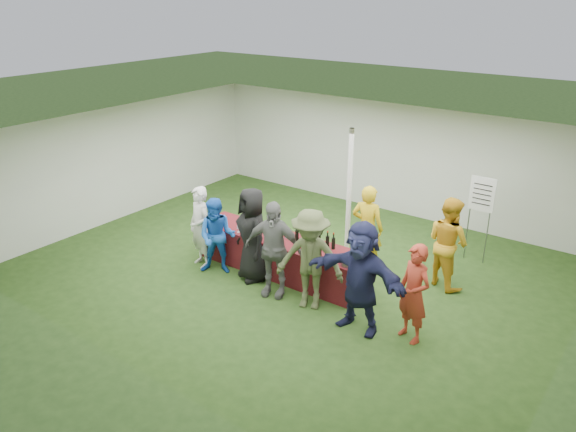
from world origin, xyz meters
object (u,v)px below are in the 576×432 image
Objects in this scene: customer_0 at (200,227)px; customer_3 at (273,249)px; customer_1 at (217,236)px; staff_back at (448,242)px; customer_6 at (414,294)px; customer_4 at (310,260)px; customer_5 at (360,277)px; dump_bucket at (348,260)px; wine_list_sign at (481,201)px; staff_pourer at (367,228)px; serving_table at (280,255)px; customer_2 at (252,235)px.

customer_0 is 0.92× the size of customer_3.
customer_0 is 0.48m from customer_1.
staff_back is at bearing 24.73° from customer_3.
customer_0 is 1.02× the size of customer_6.
customer_4 is at bearing -28.96° from customer_1.
customer_1 is 1.40m from customer_3.
customer_5 is 1.16× the size of customer_6.
customer_3 is at bearing 15.54° from customer_0.
customer_4 is (-0.47, -0.49, 0.07)m from dump_bucket.
wine_list_sign reaches higher than customer_6.
staff_back is 0.96× the size of customer_4.
dump_bucket is at bearing 97.71° from staff_pourer.
customer_1 is at bearing -156.05° from customer_6.
customer_6 is at bearing -14.22° from dump_bucket.
customer_5 is (0.56, -0.58, 0.11)m from dump_bucket.
customer_5 reaches higher than serving_table.
customer_1 is (-2.64, -0.48, -0.07)m from dump_bucket.
customer_3 is (0.68, -0.25, -0.01)m from customer_2.
staff_pourer is 1.54m from staff_back.
customer_1 is at bearing 31.26° from staff_pourer.
dump_bucket is 1.35m from customer_3.
customer_0 is 2.65m from customer_4.
staff_pourer is 2.92m from customer_1.
dump_bucket is at bearing -18.44° from customer_1.
wine_list_sign reaches higher than customer_1.
staff_back is 1.14× the size of customer_1.
customer_6 is at bearing 25.95° from customer_2.
customer_6 is at bearing -10.64° from serving_table.
customer_6 is (1.39, -0.35, -0.02)m from dump_bucket.
customer_1 is 0.81× the size of customer_5.
staff_back reaches higher than dump_bucket.
customer_0 is at bearing -171.71° from dump_bucket.
customer_5 reaches higher than dump_bucket.
customer_0 is 1.09× the size of customer_1.
staff_pourer is at bearing 67.50° from customer_4.
customer_0 is (-2.74, -1.81, -0.05)m from staff_pourer.
serving_table is at bearing -168.44° from customer_6.
wine_list_sign is 4.59m from customer_2.
customer_5 is at bearing -30.55° from customer_1.
serving_table is 3.13m from customer_6.
dump_bucket is 0.16× the size of customer_0.
customer_5 is (0.94, -1.94, 0.07)m from staff_pourer.
customer_0 reaches higher than customer_1.
customer_4 is 1.11× the size of customer_6.
customer_4 reaches higher than customer_0.
dump_bucket is 2.02m from staff_back.
customer_0 reaches higher than customer_6.
customer_3 reaches higher than customer_6.
customer_2 is 1.00× the size of customer_4.
customer_3 is at bearing -157.59° from dump_bucket.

